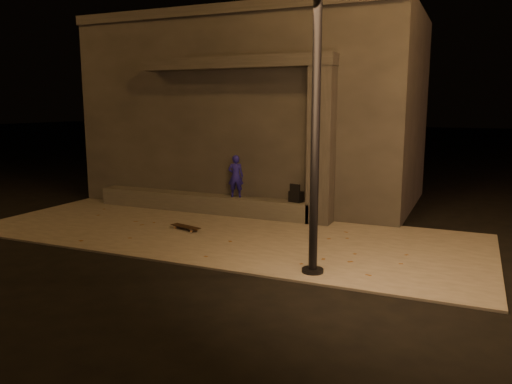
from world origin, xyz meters
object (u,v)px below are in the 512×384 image
at_px(skateboarder, 236,176).
at_px(backpack, 296,196).
at_px(skateboard, 186,227).
at_px(street_lamp_0, 318,7).
at_px(column, 321,146).

bearing_deg(skateboarder, backpack, 164.83).
bearing_deg(skateboard, backpack, 59.57).
height_order(backpack, street_lamp_0, street_lamp_0).
bearing_deg(street_lamp_0, skateboarder, 131.84).
distance_m(backpack, street_lamp_0, 5.23).
bearing_deg(skateboarder, street_lamp_0, 116.67).
height_order(backpack, skateboard, backpack).
height_order(skateboarder, backpack, skateboarder).
bearing_deg(column, backpack, 180.00).
relative_size(skateboard, street_lamp_0, 0.11).
distance_m(backpack, skateboard, 2.74).
relative_size(backpack, skateboard, 0.55).
xyz_separation_m(backpack, skateboard, (-1.93, -1.88, -0.53)).
bearing_deg(street_lamp_0, column, 104.68).
distance_m(column, skateboard, 3.59).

